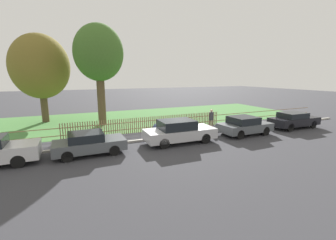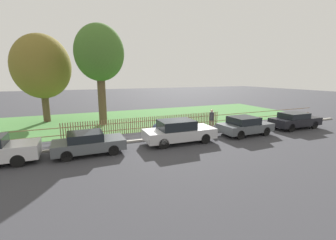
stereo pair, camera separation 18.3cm
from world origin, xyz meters
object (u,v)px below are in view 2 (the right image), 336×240
at_px(tree_behind_motorcycle, 99,54).
at_px(tree_nearest_kerb, 42,67).
at_px(parked_car_navy_estate, 179,131).
at_px(parked_car_red_compact, 245,126).
at_px(covered_motorcycle, 166,126).
at_px(parked_car_white_van, 295,120).
at_px(pedestrian_near_fence, 212,118).
at_px(parked_car_black_saloon, 88,143).

bearing_deg(tree_behind_motorcycle, tree_nearest_kerb, 145.36).
distance_m(parked_car_navy_estate, parked_car_red_compact, 5.22).
xyz_separation_m(covered_motorcycle, tree_nearest_kerb, (-8.44, 8.63, 4.34)).
xyz_separation_m(parked_car_red_compact, parked_car_white_van, (5.12, -0.01, -0.00)).
bearing_deg(pedestrian_near_fence, tree_behind_motorcycle, 38.78).
height_order(covered_motorcycle, tree_behind_motorcycle, tree_behind_motorcycle).
bearing_deg(covered_motorcycle, parked_car_red_compact, -23.80).
bearing_deg(pedestrian_near_fence, parked_car_red_compact, -160.49).
distance_m(parked_car_red_compact, covered_motorcycle, 5.64).
bearing_deg(covered_motorcycle, tree_nearest_kerb, 134.67).
bearing_deg(parked_car_navy_estate, tree_nearest_kerb, 128.88).
height_order(parked_car_white_van, pedestrian_near_fence, pedestrian_near_fence).
bearing_deg(parked_car_navy_estate, parked_car_black_saloon, -179.07).
distance_m(parked_car_navy_estate, pedestrian_near_fence, 4.30).
bearing_deg(parked_car_white_van, covered_motorcycle, 167.89).
xyz_separation_m(parked_car_black_saloon, tree_behind_motorcycle, (1.72, 7.58, 5.35)).
relative_size(parked_car_white_van, pedestrian_near_fence, 2.55).
height_order(parked_car_navy_estate, covered_motorcycle, parked_car_navy_estate).
bearing_deg(pedestrian_near_fence, parked_car_white_van, -122.37).
distance_m(parked_car_white_van, tree_nearest_kerb, 22.09).
bearing_deg(covered_motorcycle, parked_car_white_van, -12.37).
height_order(parked_car_white_van, tree_nearest_kerb, tree_nearest_kerb).
distance_m(parked_car_navy_estate, tree_nearest_kerb, 14.32).
height_order(parked_car_red_compact, covered_motorcycle, parked_car_red_compact).
relative_size(covered_motorcycle, tree_nearest_kerb, 0.27).
distance_m(parked_car_red_compact, pedestrian_near_fence, 2.55).
distance_m(tree_nearest_kerb, pedestrian_near_fence, 15.56).
xyz_separation_m(parked_car_navy_estate, tree_nearest_kerb, (-8.37, 10.82, 4.23)).
xyz_separation_m(tree_nearest_kerb, pedestrian_near_fence, (12.17, -8.82, -4.04)).
bearing_deg(tree_nearest_kerb, parked_car_navy_estate, -52.29).
relative_size(covered_motorcycle, pedestrian_near_fence, 1.29).
xyz_separation_m(parked_car_navy_estate, tree_behind_motorcycle, (-3.71, 7.60, 5.24)).
relative_size(parked_car_red_compact, covered_motorcycle, 1.81).
distance_m(parked_car_navy_estate, tree_behind_motorcycle, 9.95).
relative_size(parked_car_black_saloon, parked_car_red_compact, 0.97).
xyz_separation_m(covered_motorcycle, tree_behind_motorcycle, (-3.78, 5.41, 5.35)).
distance_m(parked_car_red_compact, tree_behind_motorcycle, 12.93).
relative_size(parked_car_red_compact, parked_car_white_van, 0.92).
xyz_separation_m(parked_car_red_compact, tree_behind_motorcycle, (-8.92, 7.71, 5.30)).
bearing_deg(parked_car_black_saloon, tree_behind_motorcycle, 76.61).
bearing_deg(covered_motorcycle, pedestrian_near_fence, -2.69).
bearing_deg(parked_car_black_saloon, parked_car_white_van, -1.06).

